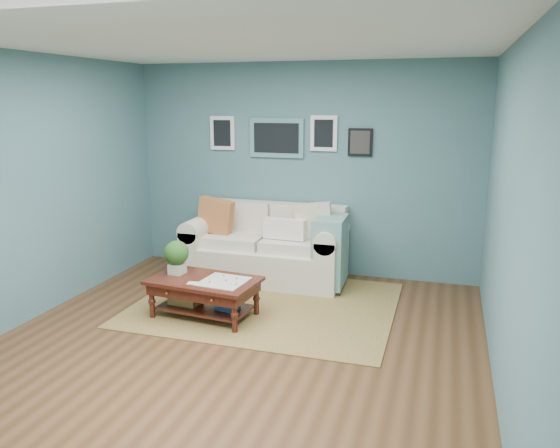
% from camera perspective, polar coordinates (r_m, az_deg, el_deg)
% --- Properties ---
extents(room_shell, '(5.00, 5.02, 2.70)m').
position_cam_1_polar(room_shell, '(4.77, -5.24, 2.28)').
color(room_shell, brown).
rests_on(room_shell, ground).
extents(area_rug, '(2.80, 2.24, 0.01)m').
position_cam_1_polar(area_rug, '(6.15, -1.47, -8.36)').
color(area_rug, brown).
rests_on(area_rug, ground).
extents(loveseat, '(2.02, 0.92, 1.04)m').
position_cam_1_polar(loveseat, '(6.86, -0.77, -2.40)').
color(loveseat, beige).
rests_on(loveseat, ground).
extents(coffee_table, '(1.17, 0.75, 0.78)m').
position_cam_1_polar(coffee_table, '(5.79, -8.41, -6.28)').
color(coffee_table, black).
rests_on(coffee_table, ground).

